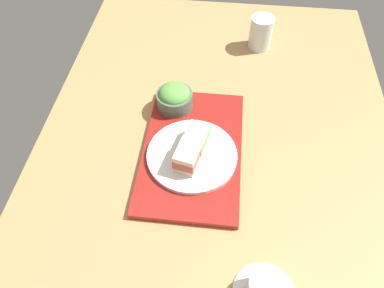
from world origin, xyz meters
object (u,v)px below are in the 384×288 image
object	(u,v)px
sandwich_far	(188,156)
drinking_glass	(261,33)
sandwich_plate	(192,155)
salad_bowl	(175,97)
sandwich_near	(196,139)

from	to	relation	value
sandwich_far	drinking_glass	bearing A→B (deg)	161.20
sandwich_plate	drinking_glass	xyz separation A→B (cm)	(-51.56, 17.85, 3.11)
sandwich_plate	drinking_glass	bearing A→B (deg)	160.91
salad_bowl	drinking_glass	distance (cm)	41.82
sandwich_plate	salad_bowl	xyz separation A→B (cm)	(-17.95, -7.04, 2.81)
sandwich_near	sandwich_far	distance (cm)	6.07
sandwich_near	drinking_glass	world-z (taller)	drinking_glass
sandwich_near	salad_bowl	world-z (taller)	salad_bowl
sandwich_plate	sandwich_far	xyz separation A→B (cm)	(2.94, -0.71, 3.53)
sandwich_far	drinking_glass	distance (cm)	57.58
sandwich_far	salad_bowl	bearing A→B (deg)	-163.15
sandwich_near	sandwich_far	bearing A→B (deg)	-13.62
sandwich_plate	sandwich_far	bearing A→B (deg)	-13.62
sandwich_near	drinking_glass	size ratio (longest dim) A/B	0.86
sandwich_plate	salad_bowl	world-z (taller)	salad_bowl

